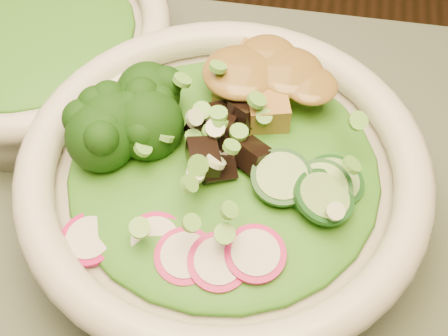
# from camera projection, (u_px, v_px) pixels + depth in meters

# --- Properties ---
(salad_bowl) EXTENTS (0.31, 0.31, 0.08)m
(salad_bowl) POSITION_uv_depth(u_px,v_px,m) (224.00, 185.00, 0.48)
(salad_bowl) COLOR silver
(salad_bowl) RESTS_ON dining_table
(side_bowl) EXTENTS (0.27, 0.27, 0.07)m
(side_bowl) POSITION_uv_depth(u_px,v_px,m) (29.00, 44.00, 0.58)
(side_bowl) COLOR silver
(side_bowl) RESTS_ON dining_table
(lettuce_bed) EXTENTS (0.23, 0.23, 0.03)m
(lettuce_bed) POSITION_uv_depth(u_px,v_px,m) (224.00, 167.00, 0.46)
(lettuce_bed) COLOR #1D6415
(lettuce_bed) RESTS_ON salad_bowl
(side_lettuce) EXTENTS (0.18, 0.18, 0.02)m
(side_lettuce) POSITION_uv_depth(u_px,v_px,m) (23.00, 28.00, 0.57)
(side_lettuce) COLOR #1D6415
(side_lettuce) RESTS_ON side_bowl
(broccoli_florets) EXTENTS (0.10, 0.09, 0.05)m
(broccoli_florets) POSITION_uv_depth(u_px,v_px,m) (133.00, 126.00, 0.46)
(broccoli_florets) COLOR black
(broccoli_florets) RESTS_ON salad_bowl
(radish_slices) EXTENTS (0.13, 0.06, 0.02)m
(radish_slices) POSITION_uv_depth(u_px,v_px,m) (187.00, 249.00, 0.42)
(radish_slices) COLOR #B60E57
(radish_slices) RESTS_ON salad_bowl
(cucumber_slices) EXTENTS (0.09, 0.09, 0.04)m
(cucumber_slices) POSITION_uv_depth(u_px,v_px,m) (323.00, 188.00, 0.44)
(cucumber_slices) COLOR #8CC26B
(cucumber_slices) RESTS_ON salad_bowl
(mushroom_heap) EXTENTS (0.09, 0.09, 0.05)m
(mushroom_heap) POSITION_uv_depth(u_px,v_px,m) (231.00, 139.00, 0.46)
(mushroom_heap) COLOR black
(mushroom_heap) RESTS_ON salad_bowl
(tofu_cubes) EXTENTS (0.11, 0.08, 0.04)m
(tofu_cubes) POSITION_uv_depth(u_px,v_px,m) (260.00, 88.00, 0.49)
(tofu_cubes) COLOR olive
(tofu_cubes) RESTS_ON salad_bowl
(peanut_sauce) EXTENTS (0.08, 0.06, 0.02)m
(peanut_sauce) POSITION_uv_depth(u_px,v_px,m) (261.00, 75.00, 0.48)
(peanut_sauce) COLOR brown
(peanut_sauce) RESTS_ON tofu_cubes
(scallion_garnish) EXTENTS (0.22, 0.22, 0.03)m
(scallion_garnish) POSITION_uv_depth(u_px,v_px,m) (224.00, 143.00, 0.44)
(scallion_garnish) COLOR #64B03E
(scallion_garnish) RESTS_ON salad_bowl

